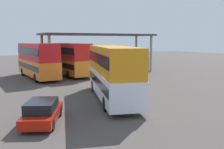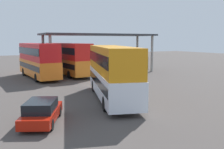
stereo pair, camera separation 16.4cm
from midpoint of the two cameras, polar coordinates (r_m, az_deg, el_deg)
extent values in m
plane|color=#48423E|center=(17.04, 2.12, -8.28)|extent=(140.00, 140.00, 0.00)
cube|color=white|center=(20.16, -0.23, -2.03)|extent=(5.67, 11.04, 1.86)
cube|color=orange|center=(19.92, -0.24, 3.48)|extent=(5.53, 10.81, 2.02)
cube|color=black|center=(20.12, -0.23, -1.40)|extent=(5.57, 10.64, 0.63)
cube|color=black|center=(19.91, -0.24, 3.77)|extent=(5.57, 10.64, 0.81)
cube|color=black|center=(25.34, -2.51, 0.62)|extent=(1.98, 0.73, 1.12)
cube|color=orange|center=(25.25, -2.52, 2.63)|extent=(1.63, 0.60, 0.36)
cylinder|color=black|center=(23.40, -4.40, -2.62)|extent=(0.58, 1.04, 1.00)
cylinder|color=black|center=(23.74, 0.83, -2.45)|extent=(0.58, 1.04, 1.00)
cylinder|color=black|center=(16.90, -1.73, -6.66)|extent=(0.58, 1.04, 1.00)
cylinder|color=black|center=(17.37, 5.42, -6.29)|extent=(0.58, 1.04, 1.00)
cube|color=#B1180A|center=(15.13, -15.67, -8.70)|extent=(3.32, 4.41, 0.55)
cube|color=black|center=(14.79, -15.93, -6.82)|extent=(2.38, 2.70, 0.58)
cylinder|color=black|center=(16.54, -17.24, -8.05)|extent=(0.45, 0.63, 0.60)
cylinder|color=black|center=(16.24, -12.02, -8.16)|extent=(0.45, 0.63, 0.60)
cylinder|color=black|center=(14.21, -19.81, -10.78)|extent=(0.45, 0.63, 0.60)
cylinder|color=black|center=(13.85, -13.72, -11.03)|extent=(0.45, 0.63, 0.60)
cube|color=orange|center=(32.86, -16.58, 1.49)|extent=(2.96, 10.46, 1.90)
cube|color=red|center=(32.72, -16.71, 4.94)|extent=(2.87, 10.25, 2.06)
cube|color=black|center=(32.84, -16.60, 1.88)|extent=(2.98, 10.05, 0.65)
cube|color=black|center=(32.71, -16.72, 5.12)|extent=(2.98, 10.05, 0.82)
cube|color=black|center=(37.79, -18.65, 2.62)|extent=(2.12, 0.20, 1.14)
cube|color=orange|center=(37.72, -18.71, 4.00)|extent=(1.75, 0.16, 0.36)
cylinder|color=black|center=(35.79, -19.63, 0.56)|extent=(0.32, 1.01, 1.00)
cylinder|color=black|center=(36.32, -16.15, 0.80)|extent=(0.32, 1.01, 1.00)
cylinder|color=black|center=(29.59, -16.98, -0.75)|extent=(0.32, 1.01, 1.00)
cylinder|color=black|center=(30.23, -12.85, -0.43)|extent=(0.32, 1.01, 1.00)
cube|color=orange|center=(35.06, -10.41, 2.05)|extent=(3.13, 11.35, 1.90)
cube|color=red|center=(34.93, -10.49, 5.28)|extent=(3.04, 11.12, 2.05)
cube|color=black|center=(35.04, -10.42, 2.42)|extent=(3.14, 10.91, 0.64)
cube|color=black|center=(34.92, -10.49, 5.45)|extent=(3.14, 10.91, 0.82)
cube|color=black|center=(40.23, -13.40, 3.10)|extent=(2.13, 0.22, 1.14)
cube|color=orange|center=(40.17, -13.44, 4.39)|extent=(1.75, 0.18, 0.36)
cylinder|color=black|center=(38.01, -13.94, 1.18)|extent=(0.34, 1.01, 1.00)
cylinder|color=black|center=(38.78, -10.77, 1.40)|extent=(0.34, 1.01, 1.00)
cylinder|color=black|center=(31.53, -9.90, -0.02)|extent=(0.34, 1.01, 1.00)
cylinder|color=black|center=(32.45, -6.21, 0.27)|extent=(0.34, 1.01, 1.00)
cube|color=#33353A|center=(36.49, -3.06, 8.98)|extent=(16.67, 5.68, 0.25)
cylinder|color=#9E9B93|center=(42.04, 5.37, 4.97)|extent=(0.36, 0.36, 5.37)
cylinder|color=#9E9B93|center=(38.69, 8.67, 4.68)|extent=(0.36, 0.36, 5.37)
cylinder|color=#9E9B93|center=(36.04, -15.59, 4.26)|extent=(0.36, 0.36, 5.37)
cylinder|color=#9E9B93|center=(32.07, -14.04, 3.91)|extent=(0.36, 0.36, 5.37)
camera|label=1|loc=(0.08, -90.23, -0.03)|focal=40.44mm
camera|label=2|loc=(0.08, 89.77, 0.03)|focal=40.44mm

